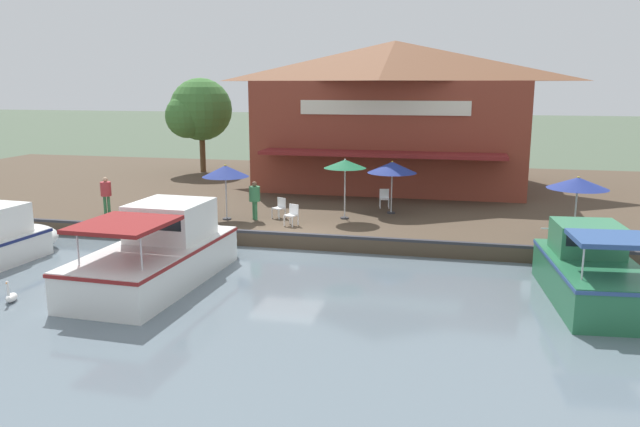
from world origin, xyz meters
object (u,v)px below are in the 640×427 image
(person_mid_patio, at_px, (106,191))
(motorboat_distant_upstream, at_px, (167,251))
(cafe_chair_mid_patio, at_px, (280,207))
(patio_umbrella_back_row, at_px, (345,164))
(patio_umbrella_far_corner, at_px, (392,167))
(cafe_chair_under_first_umbrella, at_px, (384,197))
(cafe_chair_far_corner_seat, at_px, (292,214))
(person_at_quay_edge, at_px, (255,196))
(swan, at_px, (11,297))
(patio_umbrella_mid_patio_left, at_px, (225,171))
(cafe_chair_back_row_seat, at_px, (164,204))
(tree_behind_restaurant, at_px, (402,96))
(patio_umbrella_by_entrance, at_px, (578,183))
(waterfront_restaurant, at_px, (394,113))
(tree_upstream_bank, at_px, (198,111))
(motorboat_far_downstream, at_px, (587,269))

(person_mid_patio, xyz_separation_m, motorboat_distant_upstream, (6.39, 6.05, -0.67))
(cafe_chair_mid_patio, bearing_deg, motorboat_distant_upstream, -13.02)
(patio_umbrella_back_row, xyz_separation_m, patio_umbrella_far_corner, (-1.56, 1.80, -0.28))
(cafe_chair_under_first_umbrella, distance_m, cafe_chair_far_corner_seat, 5.53)
(person_mid_patio, height_order, person_at_quay_edge, person_at_quay_edge)
(patio_umbrella_far_corner, distance_m, swan, 15.82)
(cafe_chair_mid_patio, bearing_deg, patio_umbrella_mid_patio_left, -68.44)
(cafe_chair_back_row_seat, relative_size, person_mid_patio, 0.53)
(cafe_chair_mid_patio, bearing_deg, cafe_chair_far_corner_seat, 35.33)
(cafe_chair_mid_patio, bearing_deg, cafe_chair_back_row_seat, -84.17)
(patio_umbrella_back_row, distance_m, cafe_chair_far_corner_seat, 3.12)
(cafe_chair_under_first_umbrella, distance_m, tree_behind_restaurant, 11.02)
(patio_umbrella_mid_patio_left, distance_m, patio_umbrella_far_corner, 7.21)
(person_at_quay_edge, xyz_separation_m, tree_behind_restaurant, (-13.95, 4.72, 3.87))
(person_at_quay_edge, bearing_deg, cafe_chair_under_first_umbrella, 127.68)
(cafe_chair_back_row_seat, relative_size, swan, 1.23)
(cafe_chair_mid_patio, distance_m, person_at_quay_edge, 1.22)
(patio_umbrella_back_row, relative_size, patio_umbrella_by_entrance, 1.07)
(patio_umbrella_by_entrance, xyz_separation_m, person_mid_patio, (-0.69, -19.30, -1.14))
(waterfront_restaurant, relative_size, tree_upstream_bank, 2.44)
(patio_umbrella_by_entrance, height_order, swan, patio_umbrella_by_entrance)
(person_at_quay_edge, bearing_deg, cafe_chair_back_row_seat, -90.97)
(motorboat_distant_upstream, bearing_deg, cafe_chair_far_corner_seat, 156.57)
(patio_umbrella_mid_patio_left, distance_m, cafe_chair_back_row_seat, 3.42)
(tree_upstream_bank, bearing_deg, patio_umbrella_mid_patio_left, 27.94)
(person_mid_patio, bearing_deg, tree_behind_restaurant, 140.89)
(patio_umbrella_by_entrance, xyz_separation_m, cafe_chair_mid_patio, (-1.51, -11.58, -1.67))
(patio_umbrella_back_row, height_order, tree_upstream_bank, tree_upstream_bank)
(patio_umbrella_back_row, height_order, swan, patio_umbrella_back_row)
(person_mid_patio, bearing_deg, patio_umbrella_mid_patio_left, 89.91)
(tree_upstream_bank, bearing_deg, swan, 10.27)
(cafe_chair_under_first_umbrella, xyz_separation_m, tree_upstream_bank, (-9.11, -13.16, 3.42))
(cafe_chair_under_first_umbrella, bearing_deg, motorboat_far_downstream, 37.59)
(patio_umbrella_back_row, distance_m, cafe_chair_back_row_seat, 8.12)
(person_at_quay_edge, relative_size, tree_behind_restaurant, 0.24)
(person_mid_patio, height_order, swan, person_mid_patio)
(patio_umbrella_far_corner, relative_size, cafe_chair_mid_patio, 2.75)
(swan, bearing_deg, cafe_chair_far_corner_seat, 147.37)
(cafe_chair_far_corner_seat, relative_size, person_at_quay_edge, 0.52)
(motorboat_distant_upstream, bearing_deg, motorboat_far_downstream, 94.98)
(tree_behind_restaurant, bearing_deg, swan, -20.22)
(patio_umbrella_by_entrance, height_order, person_at_quay_edge, patio_umbrella_by_entrance)
(person_at_quay_edge, bearing_deg, tree_behind_restaurant, 161.31)
(cafe_chair_back_row_seat, bearing_deg, person_mid_patio, -83.57)
(patio_umbrella_by_entrance, distance_m, motorboat_distant_upstream, 14.53)
(cafe_chair_far_corner_seat, xyz_separation_m, tree_upstream_bank, (-13.64, -9.99, 3.42))
(patio_umbrella_mid_patio_left, xyz_separation_m, cafe_chair_mid_patio, (-0.83, 2.09, -1.58))
(patio_umbrella_by_entrance, bearing_deg, person_mid_patio, -92.05)
(cafe_chair_under_first_umbrella, distance_m, cafe_chair_back_row_seat, 9.93)
(waterfront_restaurant, xyz_separation_m, cafe_chair_under_first_umbrella, (6.97, 0.43, -3.56))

